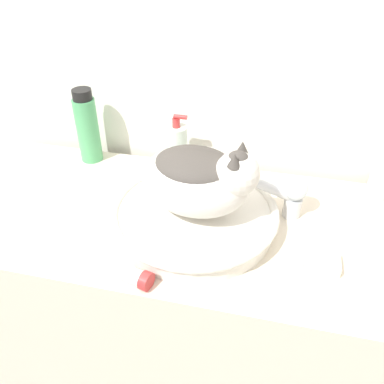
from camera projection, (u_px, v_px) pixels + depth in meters
wall_back at (224, 22)px, 1.01m from camera, size 8.00×0.05×2.40m
vanity_counter at (195, 322)px, 1.23m from camera, size 1.23×0.51×0.81m
sink_basin at (193, 215)px, 0.96m from camera, size 0.40×0.40×0.06m
cat at (198, 177)px, 0.89m from camera, size 0.28×0.32×0.18m
faucet at (290, 193)px, 0.97m from camera, size 0.15×0.09×0.13m
soap_pump_bottle at (177, 148)px, 1.14m from camera, size 0.06×0.06×0.17m
mouthwash_bottle at (87, 127)px, 1.17m from camera, size 0.06×0.06×0.22m
cream_tube at (117, 269)px, 0.84m from camera, size 0.17×0.08×0.04m
soap_bar at (321, 263)px, 0.86m from camera, size 0.08×0.05×0.02m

